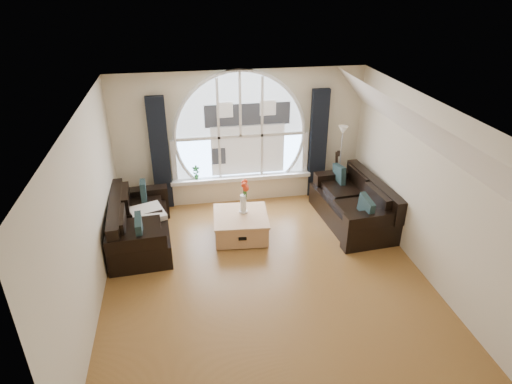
% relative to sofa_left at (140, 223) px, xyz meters
% --- Properties ---
extents(ground, '(5.00, 5.50, 0.01)m').
position_rel_sofa_left_xyz_m(ground, '(1.99, -1.34, -0.40)').
color(ground, brown).
rests_on(ground, ground).
extents(ceiling, '(5.00, 5.50, 0.01)m').
position_rel_sofa_left_xyz_m(ceiling, '(1.99, -1.34, 2.30)').
color(ceiling, silver).
rests_on(ceiling, ground).
extents(wall_back, '(5.00, 0.01, 2.70)m').
position_rel_sofa_left_xyz_m(wall_back, '(1.99, 1.41, 0.95)').
color(wall_back, beige).
rests_on(wall_back, ground).
extents(wall_front, '(5.00, 0.01, 2.70)m').
position_rel_sofa_left_xyz_m(wall_front, '(1.99, -4.09, 0.95)').
color(wall_front, beige).
rests_on(wall_front, ground).
extents(wall_left, '(0.01, 5.50, 2.70)m').
position_rel_sofa_left_xyz_m(wall_left, '(-0.51, -1.34, 0.95)').
color(wall_left, beige).
rests_on(wall_left, ground).
extents(wall_right, '(0.01, 5.50, 2.70)m').
position_rel_sofa_left_xyz_m(wall_right, '(4.49, -1.34, 0.95)').
color(wall_right, beige).
rests_on(wall_right, ground).
extents(attic_slope, '(0.92, 5.50, 0.72)m').
position_rel_sofa_left_xyz_m(attic_slope, '(4.19, -1.34, 1.95)').
color(attic_slope, silver).
rests_on(attic_slope, ground).
extents(arched_window, '(2.60, 0.06, 2.15)m').
position_rel_sofa_left_xyz_m(arched_window, '(1.99, 1.38, 1.23)').
color(arched_window, silver).
rests_on(arched_window, wall_back).
extents(window_sill, '(2.90, 0.22, 0.08)m').
position_rel_sofa_left_xyz_m(window_sill, '(1.99, 1.31, 0.11)').
color(window_sill, white).
rests_on(window_sill, wall_back).
extents(window_frame, '(2.76, 0.08, 2.15)m').
position_rel_sofa_left_xyz_m(window_frame, '(1.99, 1.35, 1.23)').
color(window_frame, white).
rests_on(window_frame, wall_back).
extents(neighbor_house, '(1.70, 0.02, 1.50)m').
position_rel_sofa_left_xyz_m(neighbor_house, '(2.14, 1.37, 1.10)').
color(neighbor_house, silver).
rests_on(neighbor_house, wall_back).
extents(curtain_left, '(0.35, 0.12, 2.30)m').
position_rel_sofa_left_xyz_m(curtain_left, '(0.39, 1.29, 0.75)').
color(curtain_left, black).
rests_on(curtain_left, ground).
extents(curtain_right, '(0.35, 0.12, 2.30)m').
position_rel_sofa_left_xyz_m(curtain_right, '(3.59, 1.29, 0.75)').
color(curtain_right, black).
rests_on(curtain_right, ground).
extents(sofa_left, '(1.08, 1.97, 0.85)m').
position_rel_sofa_left_xyz_m(sofa_left, '(0.00, 0.00, 0.00)').
color(sofa_left, black).
rests_on(sofa_left, ground).
extents(sofa_right, '(1.14, 2.05, 0.88)m').
position_rel_sofa_left_xyz_m(sofa_right, '(3.93, 0.03, 0.00)').
color(sofa_right, black).
rests_on(sofa_right, ground).
extents(coffee_chest, '(1.04, 1.04, 0.47)m').
position_rel_sofa_left_xyz_m(coffee_chest, '(1.77, -0.10, -0.16)').
color(coffee_chest, tan).
rests_on(coffee_chest, ground).
extents(throw_blanket, '(0.70, 0.70, 0.10)m').
position_rel_sofa_left_xyz_m(throw_blanket, '(0.13, 0.13, 0.10)').
color(throw_blanket, silver).
rests_on(throw_blanket, sofa_left).
extents(vase_flowers, '(0.24, 0.24, 0.70)m').
position_rel_sofa_left_xyz_m(vase_flowers, '(1.83, -0.00, 0.42)').
color(vase_flowers, white).
rests_on(vase_flowers, coffee_chest).
extents(floor_lamp, '(0.24, 0.24, 1.60)m').
position_rel_sofa_left_xyz_m(floor_lamp, '(4.00, 1.03, 0.40)').
color(floor_lamp, '#B2B2B2').
rests_on(floor_lamp, ground).
extents(guitar, '(0.37, 0.26, 1.06)m').
position_rel_sofa_left_xyz_m(guitar, '(3.98, 1.19, 0.13)').
color(guitar, '#92592F').
rests_on(guitar, ground).
extents(potted_plant, '(0.16, 0.11, 0.30)m').
position_rel_sofa_left_xyz_m(potted_plant, '(1.06, 1.31, 0.30)').
color(potted_plant, '#1E6023').
rests_on(potted_plant, window_sill).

